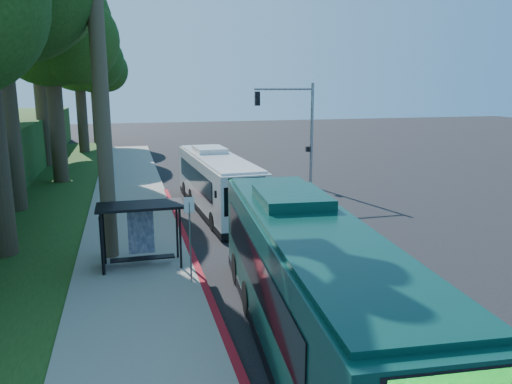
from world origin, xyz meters
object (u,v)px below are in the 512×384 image
object	(u,v)px
bus_shelter	(134,223)
pickup	(277,195)
teal_bus	(309,282)
white_bus	(217,182)

from	to	relation	value
bus_shelter	pickup	bearing A→B (deg)	44.11
pickup	teal_bus	bearing A→B (deg)	-99.10
white_bus	teal_bus	size ratio (longest dim) A/B	0.86
bus_shelter	teal_bus	xyz separation A→B (m)	(4.34, -7.25, 0.08)
bus_shelter	teal_bus	bearing A→B (deg)	-59.09
teal_bus	white_bus	bearing A→B (deg)	93.57
white_bus	teal_bus	distance (m)	15.17
bus_shelter	teal_bus	size ratio (longest dim) A/B	0.24
white_bus	pickup	size ratio (longest dim) A/B	2.24
pickup	white_bus	bearing A→B (deg)	-176.21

